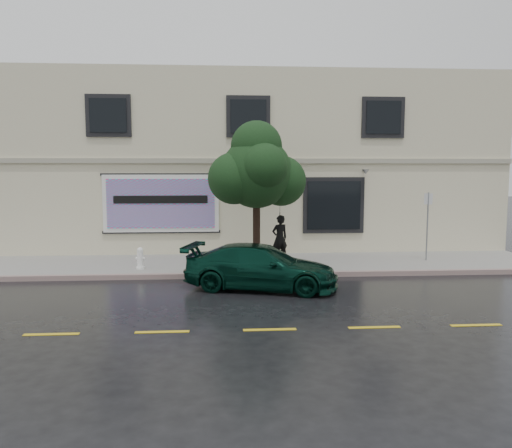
{
  "coord_description": "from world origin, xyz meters",
  "views": [
    {
      "loc": [
        -0.95,
        -13.44,
        3.3
      ],
      "look_at": [
        0.1,
        2.2,
        1.57
      ],
      "focal_mm": 35.0,
      "sensor_mm": 36.0,
      "label": 1
    }
  ],
  "objects": [
    {
      "name": "sidewalk",
      "position": [
        0.0,
        3.25,
        0.07
      ],
      "size": [
        20.0,
        3.5,
        0.15
      ],
      "primitive_type": "cube",
      "color": "gray",
      "rests_on": "ground"
    },
    {
      "name": "street_tree",
      "position": [
        0.12,
        2.24,
        3.17
      ],
      "size": [
        2.24,
        2.24,
        4.16
      ],
      "color": "black",
      "rests_on": "sidewalk"
    },
    {
      "name": "umbrella",
      "position": [
        0.99,
        3.39,
        2.07
      ],
      "size": [
        1.04,
        1.04,
        0.67
      ],
      "primitive_type": "imported",
      "rotation": [
        0.0,
        0.0,
        -0.15
      ],
      "color": "black",
      "rests_on": "pedestrian"
    },
    {
      "name": "curb",
      "position": [
        0.0,
        1.5,
        0.07
      ],
      "size": [
        20.0,
        0.18,
        0.16
      ],
      "primitive_type": "cube",
      "color": "gray",
      "rests_on": "ground"
    },
    {
      "name": "road_marking",
      "position": [
        0.0,
        -3.5,
        0.01
      ],
      "size": [
        19.0,
        0.12,
        0.01
      ],
      "primitive_type": "cube",
      "color": "gold",
      "rests_on": "ground"
    },
    {
      "name": "pedestrian",
      "position": [
        0.99,
        3.39,
        0.94
      ],
      "size": [
        0.68,
        0.57,
        1.59
      ],
      "primitive_type": "imported",
      "rotation": [
        0.0,
        0.0,
        3.53
      ],
      "color": "black",
      "rests_on": "sidewalk"
    },
    {
      "name": "sign_pole",
      "position": [
        6.09,
        3.2,
        1.58
      ],
      "size": [
        0.29,
        0.05,
        2.36
      ],
      "rotation": [
        0.0,
        0.0,
        -0.01
      ],
      "color": "gray",
      "rests_on": "sidewalk"
    },
    {
      "name": "ground",
      "position": [
        0.0,
        0.0,
        0.0
      ],
      "size": [
        90.0,
        90.0,
        0.0
      ],
      "primitive_type": "plane",
      "color": "black",
      "rests_on": "ground"
    },
    {
      "name": "car",
      "position": [
        0.09,
        0.07,
        0.61
      ],
      "size": [
        4.56,
        2.92,
        1.23
      ],
      "primitive_type": "imported",
      "rotation": [
        0.0,
        0.0,
        1.3
      ],
      "color": "black",
      "rests_on": "ground"
    },
    {
      "name": "billboard",
      "position": [
        -3.2,
        4.92,
        2.05
      ],
      "size": [
        4.3,
        0.16,
        2.2
      ],
      "color": "white",
      "rests_on": "ground"
    },
    {
      "name": "building",
      "position": [
        0.0,
        9.0,
        3.5
      ],
      "size": [
        20.0,
        8.12,
        7.0
      ],
      "color": "beige",
      "rests_on": "ground"
    },
    {
      "name": "fire_hydrant",
      "position": [
        -3.57,
        2.34,
        0.49
      ],
      "size": [
        0.28,
        0.27,
        0.69
      ],
      "rotation": [
        0.0,
        0.0,
        0.26
      ],
      "color": "white",
      "rests_on": "sidewalk"
    }
  ]
}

